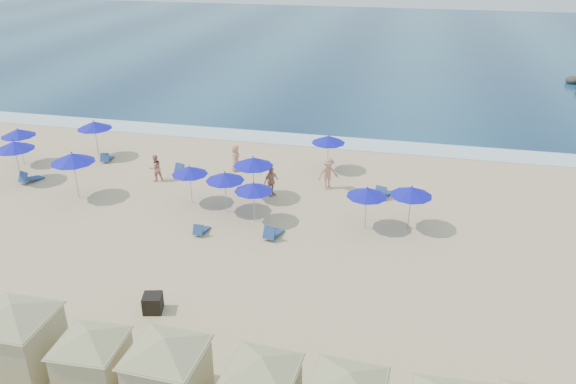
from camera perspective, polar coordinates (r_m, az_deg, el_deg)
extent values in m
plane|color=#D0B483|center=(26.64, -8.13, -5.57)|extent=(160.00, 160.00, 0.00)
cube|color=#0E2F50|center=(77.97, 6.51, 14.83)|extent=(160.00, 80.00, 0.06)
cube|color=white|center=(40.12, -0.41, 5.43)|extent=(160.00, 2.50, 0.08)
ellipsoid|color=#2C2724|center=(62.06, 26.94, 10.09)|extent=(1.32, 1.32, 0.86)
cube|color=black|center=(22.72, -13.57, -10.92)|extent=(0.87, 0.87, 0.71)
cube|color=tan|center=(21.03, -25.53, -13.79)|extent=(2.15, 2.15, 2.15)
cube|color=tan|center=(20.42, -26.09, -11.40)|extent=(2.26, 2.26, 0.09)
pyramid|color=tan|center=(20.13, -26.38, -10.15)|extent=(4.72, 4.72, 0.54)
cube|color=tan|center=(19.52, -19.10, -16.39)|extent=(1.96, 1.96, 1.87)
cube|color=tan|center=(18.94, -19.50, -14.24)|extent=(2.06, 2.06, 0.07)
pyramid|color=tan|center=(18.66, -19.71, -13.12)|extent=(4.10, 4.10, 0.47)
cube|color=tan|center=(18.36, -12.01, -18.06)|extent=(2.13, 2.13, 2.06)
cube|color=tan|center=(17.69, -12.32, -15.60)|extent=(2.24, 2.24, 0.08)
pyramid|color=tan|center=(17.36, -12.47, -14.30)|extent=(4.51, 4.51, 0.51)
cube|color=tan|center=(16.99, -2.66, -17.60)|extent=(2.13, 2.13, 0.08)
pyramid|color=tan|center=(16.67, -2.70, -16.39)|extent=(4.18, 4.18, 0.48)
pyramid|color=tan|center=(16.17, 6.17, -17.75)|extent=(4.31, 4.31, 0.49)
cylinder|color=#A5A8AD|center=(39.24, -25.45, 3.92)|extent=(0.05, 0.05, 1.91)
cone|color=#1111B8|center=(38.90, -25.75, 5.47)|extent=(2.11, 2.11, 0.45)
sphere|color=#1111B8|center=(38.82, -25.82, 5.85)|extent=(0.08, 0.08, 0.08)
cylinder|color=#A5A8AD|center=(36.47, -25.72, 2.50)|extent=(0.05, 0.05, 2.05)
cone|color=#1111B8|center=(36.08, -26.08, 4.27)|extent=(2.26, 2.26, 0.48)
sphere|color=#1111B8|center=(35.99, -26.16, 4.71)|extent=(0.09, 0.09, 0.09)
cylinder|color=#A5A8AD|center=(38.58, -18.84, 4.78)|extent=(0.05, 0.05, 2.01)
cone|color=#1111B8|center=(38.22, -19.08, 6.45)|extent=(2.22, 2.22, 0.48)
sphere|color=#1111B8|center=(38.13, -19.14, 6.86)|extent=(0.08, 0.08, 0.08)
cylinder|color=#A5A8AD|center=(32.91, -20.72, 1.21)|extent=(0.06, 0.06, 2.15)
cone|color=#1111B8|center=(32.45, -21.06, 3.26)|extent=(2.37, 2.37, 0.51)
sphere|color=#1111B8|center=(32.35, -21.14, 3.78)|extent=(0.09, 0.09, 0.09)
cylinder|color=#A5A8AD|center=(29.41, -6.33, -0.38)|extent=(0.05, 0.05, 1.83)
cone|color=#1111B8|center=(28.97, -6.43, 1.56)|extent=(2.02, 2.02, 0.43)
sphere|color=#1111B8|center=(28.87, -6.45, 2.04)|extent=(0.08, 0.08, 0.08)
cylinder|color=#A5A8AD|center=(30.63, -9.83, 0.37)|extent=(0.05, 0.05, 1.75)
cone|color=#1111B8|center=(30.22, -9.97, 2.17)|extent=(1.94, 1.94, 0.42)
sphere|color=#1111B8|center=(30.12, -10.00, 2.61)|extent=(0.07, 0.07, 0.07)
cylinder|color=#A5A8AD|center=(30.75, -3.50, 1.06)|extent=(0.05, 0.05, 1.99)
cone|color=#1111B8|center=(30.29, -3.56, 3.10)|extent=(2.20, 2.20, 0.47)
sphere|color=#1111B8|center=(30.19, -3.57, 3.61)|extent=(0.08, 0.08, 0.08)
cylinder|color=#A5A8AD|center=(28.27, -3.47, -1.43)|extent=(0.05, 0.05, 1.76)
cone|color=#1111B8|center=(27.83, -3.52, 0.50)|extent=(1.95, 1.95, 0.42)
sphere|color=#1111B8|center=(27.72, -3.54, 0.98)|extent=(0.07, 0.07, 0.07)
cylinder|color=#A5A8AD|center=(34.49, 4.06, 3.63)|extent=(0.05, 0.05, 1.87)
cone|color=#1111B8|center=(34.11, 4.12, 5.37)|extent=(2.06, 2.06, 0.44)
sphere|color=#1111B8|center=(34.02, 4.13, 5.80)|extent=(0.08, 0.08, 0.08)
cylinder|color=#A5A8AD|center=(28.17, 12.23, -1.98)|extent=(0.05, 0.05, 1.86)
cone|color=#1111B8|center=(27.70, 12.43, 0.06)|extent=(2.06, 2.06, 0.44)
sphere|color=#1111B8|center=(27.59, 12.48, 0.57)|extent=(0.08, 0.08, 0.08)
cylinder|color=#A5A8AD|center=(27.84, 7.90, -2.02)|extent=(0.05, 0.05, 1.81)
cone|color=#1111B8|center=(27.38, 8.03, -0.02)|extent=(2.00, 2.00, 0.43)
sphere|color=#1111B8|center=(27.27, 8.06, 0.48)|extent=(0.08, 0.08, 0.08)
cube|color=navy|center=(36.46, -24.56, 1.27)|extent=(0.99, 1.45, 0.36)
cube|color=navy|center=(36.09, -25.33, 1.35)|extent=(0.70, 0.53, 0.64)
cube|color=navy|center=(38.10, -17.87, 3.29)|extent=(0.74, 1.22, 0.31)
cube|color=navy|center=(37.60, -18.14, 3.35)|extent=(0.59, 0.41, 0.55)
cube|color=navy|center=(35.00, -10.40, 2.26)|extent=(0.95, 1.44, 0.36)
cube|color=navy|center=(34.50, -10.99, 2.36)|extent=(0.69, 0.51, 0.64)
cube|color=navy|center=(27.89, -8.73, -3.79)|extent=(0.56, 1.09, 0.29)
cube|color=navy|center=(27.44, -9.14, -3.82)|extent=(0.51, 0.32, 0.51)
cube|color=navy|center=(27.24, -1.43, -4.15)|extent=(0.83, 1.35, 0.35)
cube|color=navy|center=(26.71, -1.92, -4.18)|extent=(0.65, 0.45, 0.61)
cube|color=navy|center=(31.78, 9.75, -0.08)|extent=(1.05, 1.45, 0.36)
cube|color=navy|center=(31.21, 9.36, 0.01)|extent=(0.70, 0.56, 0.64)
imported|color=tan|center=(33.93, -13.33, 2.41)|extent=(0.96, 1.00, 1.62)
imported|color=tan|center=(31.09, -1.73, 1.09)|extent=(0.88, 1.07, 1.71)
imported|color=tan|center=(32.00, 4.10, 1.89)|extent=(1.39, 1.23, 1.87)
imported|color=tan|center=(34.57, -5.36, 3.46)|extent=(0.69, 0.91, 1.67)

